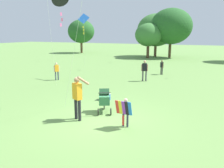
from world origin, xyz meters
name	(u,v)px	position (x,y,z in m)	size (l,w,h in m)	color
ground_plane	(99,120)	(0.00, 0.00, 0.00)	(120.00, 120.00, 0.00)	#668E47
treeline_distant	(158,29)	(-4.10, 24.76, 3.73)	(28.44, 6.81, 6.44)	brown
child_with_butterfly_kite	(125,110)	(1.15, -0.20, 0.64)	(0.60, 0.35, 1.06)	#33384C
person_adult_flyer	(77,94)	(-0.77, -0.29, 1.02)	(0.66, 0.49, 1.76)	#232328
stroller	(104,98)	(-0.26, 0.96, 0.61)	(0.84, 1.09, 1.03)	black
kite_adult_black	(60,0)	(-2.26, 0.91, 4.66)	(2.17, 1.53, 5.02)	black
kite_orange_delta	(84,21)	(-5.00, 7.22, 4.13)	(1.78, 2.35, 4.66)	blue
person_red_shirt	(57,70)	(-6.43, 5.74, 0.74)	(0.28, 0.36, 1.25)	#33384C
person_sitting_far	(162,66)	(-0.21, 11.14, 0.68)	(0.29, 0.28, 1.16)	#232328
person_couple_left	(145,69)	(-0.68, 8.01, 0.86)	(0.46, 0.26, 1.45)	#4C4C51
cooler_box	(105,97)	(-1.04, 2.61, 0.18)	(0.45, 0.33, 0.35)	#2D5BB7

